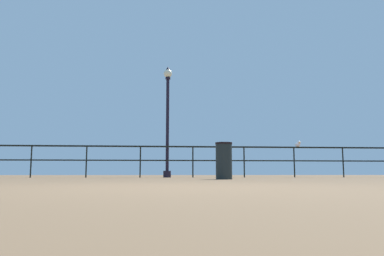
# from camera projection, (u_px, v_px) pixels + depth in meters

# --- Properties ---
(ground_plane) EXTENTS (60.00, 60.00, 0.00)m
(ground_plane) POSITION_uv_depth(u_px,v_px,m) (184.00, 187.00, 3.40)
(ground_plane) COLOR brown
(pier_railing) EXTENTS (25.90, 0.05, 1.04)m
(pier_railing) POSITION_uv_depth(u_px,v_px,m) (167.00, 154.00, 12.08)
(pier_railing) COLOR black
(pier_railing) RESTS_ON ground_plane
(lamppost_center) EXTENTS (0.29, 0.29, 3.81)m
(lamppost_center) POSITION_uv_depth(u_px,v_px,m) (168.00, 115.00, 12.51)
(lamppost_center) COLOR black
(lamppost_center) RESTS_ON ground_plane
(seagull_on_rail) EXTENTS (0.16, 0.40, 0.19)m
(seagull_on_rail) POSITION_uv_depth(u_px,v_px,m) (298.00, 144.00, 12.49)
(seagull_on_rail) COLOR white
(seagull_on_rail) RESTS_ON pier_railing
(trash_bin) EXTENTS (0.38, 0.38, 0.83)m
(trash_bin) POSITION_uv_depth(u_px,v_px,m) (224.00, 161.00, 8.26)
(trash_bin) COLOR black
(trash_bin) RESTS_ON ground_plane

